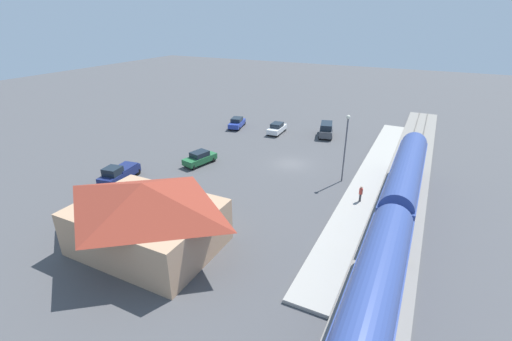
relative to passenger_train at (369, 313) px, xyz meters
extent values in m
plane|color=#4C4C4F|center=(14.00, -24.29, -2.86)|extent=(200.00, 200.00, 0.00)
cube|color=gray|center=(0.00, -24.29, -2.77)|extent=(4.80, 70.00, 0.18)
cube|color=#59544C|center=(-0.72, -24.29, -2.62)|extent=(0.10, 70.00, 0.12)
cube|color=#59544C|center=(0.72, -24.29, -2.62)|extent=(0.10, 70.00, 0.12)
cube|color=#A8A399|center=(4.00, -24.29, -2.71)|extent=(3.20, 46.00, 0.30)
cube|color=#33478C|center=(0.00, -19.11, -0.71)|extent=(2.90, 18.31, 3.70)
cube|color=#19389E|center=(1.46, -19.11, -1.01)|extent=(0.04, 16.85, 0.36)
cylinder|color=#33478C|center=(0.00, -19.11, 1.04)|extent=(2.75, 17.58, 2.76)
cube|color=#33478C|center=(0.00, 0.00, -0.71)|extent=(2.90, 18.31, 3.70)
cube|color=#19389E|center=(1.46, 0.00, -1.01)|extent=(0.04, 16.85, 0.36)
cylinder|color=#33478C|center=(0.00, 0.00, 1.04)|extent=(2.75, 17.58, 2.76)
cube|color=tan|center=(18.00, -2.29, -0.96)|extent=(11.16, 8.30, 3.79)
pyramid|color=maroon|center=(18.00, -2.29, 1.97)|extent=(11.96, 9.10, 2.06)
cube|color=#4C3323|center=(18.00, -6.47, -1.81)|extent=(1.10, 0.08, 2.10)
cylinder|color=#333338|center=(3.80, -17.47, -2.13)|extent=(0.22, 0.22, 0.85)
cylinder|color=#CC3F33|center=(3.80, -17.47, -1.40)|extent=(0.36, 0.36, 0.62)
sphere|color=tan|center=(3.80, -17.47, -0.97)|extent=(0.24, 0.24, 0.24)
cube|color=#236638|center=(24.51, -18.91, -2.14)|extent=(2.80, 4.80, 0.76)
cube|color=#19232D|center=(24.51, -18.91, -1.44)|extent=(2.06, 2.47, 0.64)
cylinder|color=black|center=(24.91, -20.75, -2.52)|extent=(0.22, 0.68, 0.68)
cylinder|color=black|center=(23.35, -20.39, -2.52)|extent=(0.22, 0.68, 0.68)
cylinder|color=black|center=(25.67, -17.43, -2.52)|extent=(0.22, 0.68, 0.68)
cylinder|color=black|center=(24.11, -17.08, -2.52)|extent=(0.22, 0.68, 0.68)
cube|color=#47494F|center=(13.21, -37.46, -2.02)|extent=(3.10, 5.23, 1.00)
cube|color=#19232D|center=(13.17, -37.31, -1.08)|extent=(2.51, 3.75, 0.88)
cylinder|color=black|center=(14.51, -39.09, -2.52)|extent=(0.22, 0.68, 0.68)
cylinder|color=black|center=(12.84, -39.51, -2.52)|extent=(0.22, 0.68, 0.68)
cylinder|color=black|center=(13.57, -35.40, -2.52)|extent=(0.22, 0.68, 0.68)
cylinder|color=black|center=(11.91, -35.83, -2.52)|extent=(0.22, 0.68, 0.68)
cube|color=navy|center=(29.86, -10.51, -2.02)|extent=(2.72, 5.63, 0.92)
cube|color=#19232D|center=(29.72, -9.49, -1.14)|extent=(1.96, 1.96, 0.84)
cylinder|color=black|center=(28.71, -8.50, -2.48)|extent=(0.22, 0.76, 0.76)
cylinder|color=black|center=(30.41, -8.26, -2.48)|extent=(0.22, 0.76, 0.76)
cylinder|color=black|center=(29.32, -12.76, -2.48)|extent=(0.22, 0.76, 0.76)
cylinder|color=black|center=(31.02, -12.51, -2.48)|extent=(0.22, 0.76, 0.76)
cube|color=navy|center=(30.00, -11.44, -1.46)|extent=(2.27, 3.21, 0.20)
cube|color=#283D9E|center=(28.20, -35.23, -2.14)|extent=(2.76, 4.79, 0.76)
cube|color=#19232D|center=(28.20, -35.23, -1.44)|extent=(2.04, 2.46, 0.64)
cylinder|color=black|center=(27.05, -33.74, -2.52)|extent=(0.22, 0.68, 0.68)
cylinder|color=black|center=(28.61, -33.40, -2.52)|extent=(0.22, 0.68, 0.68)
cylinder|color=black|center=(27.78, -37.06, -2.52)|extent=(0.22, 0.68, 0.68)
cylinder|color=black|center=(29.34, -36.72, -2.52)|extent=(0.22, 0.68, 0.68)
cube|color=white|center=(20.80, -35.37, -2.14)|extent=(2.01, 4.57, 0.76)
cube|color=#19232D|center=(20.80, -35.37, -1.44)|extent=(1.70, 2.22, 0.64)
cylinder|color=black|center=(21.67, -37.03, -2.52)|extent=(0.22, 0.68, 0.68)
cylinder|color=black|center=(20.07, -37.10, -2.52)|extent=(0.22, 0.68, 0.68)
cylinder|color=black|center=(21.54, -33.64, -2.52)|extent=(0.22, 0.68, 0.68)
cylinder|color=black|center=(19.94, -33.70, -2.52)|extent=(0.22, 0.68, 0.68)
cylinder|color=#515156|center=(6.80, -22.09, 0.89)|extent=(0.16, 0.16, 7.48)
sphere|color=#EAE5C6|center=(6.80, -22.09, 4.81)|extent=(0.44, 0.44, 0.44)
camera|label=1|loc=(-0.96, 15.84, 14.98)|focal=24.88mm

